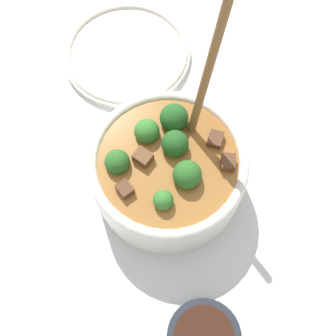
# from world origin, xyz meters

# --- Properties ---
(ground_plane) EXTENTS (4.00, 4.00, 0.00)m
(ground_plane) POSITION_xyz_m (0.00, 0.00, 0.00)
(ground_plane) COLOR silver
(stew_bowl) EXTENTS (0.24, 0.24, 0.31)m
(stew_bowl) POSITION_xyz_m (0.00, 0.00, 0.06)
(stew_bowl) COLOR white
(stew_bowl) RESTS_ON ground_plane
(empty_plate) EXTENTS (0.24, 0.24, 0.02)m
(empty_plate) POSITION_xyz_m (0.20, 0.19, 0.01)
(empty_plate) COLOR silver
(empty_plate) RESTS_ON ground_plane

